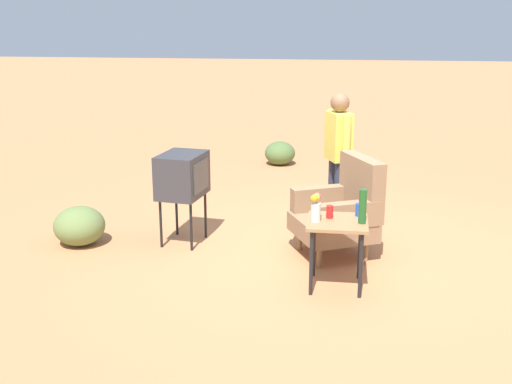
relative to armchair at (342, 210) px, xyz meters
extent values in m
plane|color=#C17A4C|center=(-0.14, -0.16, -0.50)|extent=(60.00, 60.00, 0.00)
cylinder|color=#937047|center=(-0.08, -0.45, -0.39)|extent=(0.05, 0.05, 0.22)
cylinder|color=#937047|center=(0.40, -0.21, -0.39)|extent=(0.05, 0.05, 0.22)
cylinder|color=#937047|center=(-0.31, 0.03, -0.39)|extent=(0.05, 0.05, 0.22)
cylinder|color=#937047|center=(0.17, 0.26, -0.39)|extent=(0.05, 0.05, 0.22)
cube|color=#8C6B4C|center=(0.04, -0.09, -0.18)|extent=(1.02, 1.02, 0.20)
cube|color=#8C6B4C|center=(-0.10, 0.20, 0.24)|extent=(0.75, 0.48, 0.64)
cube|color=#8C6B4C|center=(-0.24, -0.23, 0.05)|extent=(0.42, 0.68, 0.26)
cube|color=#8C6B4C|center=(0.33, 0.05, 0.05)|extent=(0.42, 0.68, 0.26)
cylinder|color=black|center=(0.64, -0.26, -0.18)|extent=(0.04, 0.04, 0.63)
cylinder|color=black|center=(1.08, -0.26, -0.18)|extent=(0.04, 0.04, 0.63)
cylinder|color=black|center=(0.64, 0.19, -0.18)|extent=(0.04, 0.04, 0.63)
cylinder|color=black|center=(1.08, 0.19, -0.18)|extent=(0.04, 0.04, 0.63)
cube|color=#937047|center=(0.86, -0.04, 0.15)|extent=(0.56, 0.56, 0.03)
cylinder|color=black|center=(0.12, -1.62, -0.22)|extent=(0.03, 0.03, 0.55)
cylinder|color=black|center=(-0.32, -1.56, -0.22)|extent=(0.03, 0.03, 0.55)
cylinder|color=black|center=(0.06, -1.98, -0.22)|extent=(0.03, 0.03, 0.55)
cylinder|color=black|center=(-0.37, -1.91, -0.22)|extent=(0.03, 0.03, 0.55)
cube|color=#333338|center=(-0.13, -1.77, 0.29)|extent=(0.66, 0.52, 0.48)
cube|color=#383D3F|center=(-0.09, -1.55, 0.29)|extent=(0.42, 0.07, 0.34)
cylinder|color=#2D3347|center=(-0.91, -0.10, -0.07)|extent=(0.14, 0.14, 0.86)
cylinder|color=#2D3347|center=(-0.73, -0.03, -0.07)|extent=(0.14, 0.14, 0.86)
cube|color=#D6C64C|center=(-0.82, -0.07, 0.64)|extent=(0.42, 0.34, 0.56)
cylinder|color=#D6C64C|center=(-1.04, -0.16, 0.67)|extent=(0.09, 0.09, 0.50)
cylinder|color=#D6C64C|center=(-0.60, 0.02, 0.67)|extent=(0.09, 0.09, 0.50)
sphere|color=brown|center=(-0.82, -0.07, 1.03)|extent=(0.22, 0.22, 0.22)
cylinder|color=red|center=(0.79, -0.11, 0.22)|extent=(0.07, 0.07, 0.12)
cylinder|color=blue|center=(0.69, 0.16, 0.22)|extent=(0.07, 0.07, 0.12)
cylinder|color=#1E5623|center=(0.90, 0.18, 0.32)|extent=(0.07, 0.07, 0.32)
cylinder|color=silver|center=(0.91, -0.24, 0.25)|extent=(0.09, 0.09, 0.18)
sphere|color=yellow|center=(0.91, -0.24, 0.39)|extent=(0.07, 0.07, 0.07)
sphere|color=#E04C66|center=(0.87, -0.23, 0.39)|extent=(0.07, 0.07, 0.07)
sphere|color=orange|center=(0.94, -0.26, 0.39)|extent=(0.07, 0.07, 0.07)
ellipsoid|color=olive|center=(0.10, -2.91, -0.28)|extent=(0.57, 0.57, 0.44)
ellipsoid|color=#516B38|center=(-4.13, -1.08, -0.30)|extent=(0.52, 0.52, 0.40)
camera|label=1|loc=(6.53, -0.01, 2.02)|focal=44.71mm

